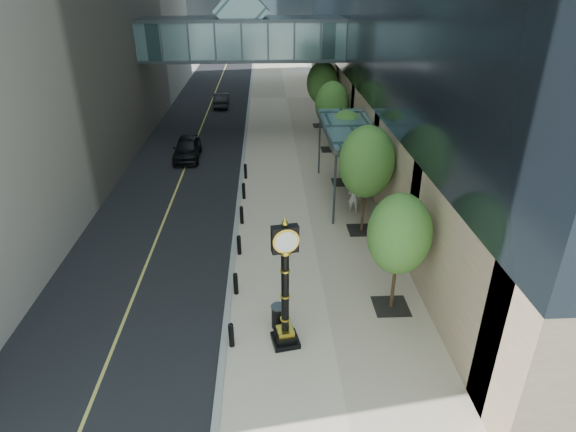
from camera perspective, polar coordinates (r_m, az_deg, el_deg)
The scene contains 13 objects.
ground at distance 17.45m, azimuth 2.45°, elevation -17.15°, with size 320.00×320.00×0.00m, color gray.
road at distance 54.19m, azimuth -8.92°, elevation 13.56°, with size 8.00×180.00×0.02m, color black.
sidewalk at distance 53.93m, azimuth -0.19°, elevation 13.83°, with size 8.00×180.00×0.06m, color #C7B199.
curb at distance 53.91m, azimuth -4.57°, elevation 13.74°, with size 0.25×180.00×0.07m, color gray.
skywalk at distance 40.78m, azimuth -5.42°, elevation 20.48°, with size 17.00×4.20×5.80m.
entrance_canopy at distance 28.08m, azimuth 7.33°, elevation 10.19°, with size 3.00×8.00×4.38m.
bollard_row at distance 24.47m, azimuth -5.65°, elevation -1.64°, with size 0.20×16.20×0.90m.
street_trees at distance 30.60m, azimuth 6.74°, elevation 10.46°, with size 2.74×28.55×5.63m.
street_clock at distance 16.80m, azimuth -0.34°, elevation -9.19°, with size 1.10×1.10×5.02m.
trash_bin at distance 18.56m, azimuth -1.15°, elevation -11.88°, with size 0.52×0.52×0.90m, color black.
pedestrian at distance 27.10m, azimuth 7.81°, elevation 2.19°, with size 0.64×0.42×1.76m, color #BAB2AA.
car_near at distance 35.97m, azimuth -11.86°, elevation 7.87°, with size 1.83×4.54×1.55m, color black.
car_far at distance 50.64m, azimuth -7.90°, elevation 13.49°, with size 1.42×4.07×1.34m, color black.
Camera 1 is at (-1.31, -12.51, 12.10)m, focal length 30.00 mm.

